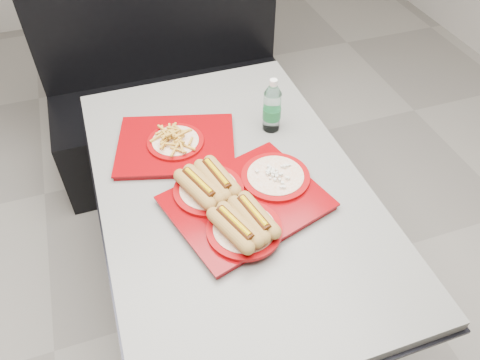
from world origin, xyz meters
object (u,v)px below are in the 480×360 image
object	(u,v)px
tray_near	(240,200)
tray_far	(176,143)
water_bottle	(272,108)
diner_table	(232,215)
booth_bench	(172,94)

from	to	relation	value
tray_near	tray_far	distance (m)	0.38
tray_far	water_bottle	world-z (taller)	water_bottle
diner_table	tray_near	xyz separation A→B (m)	(-0.01, -0.11, 0.20)
diner_table	tray_near	world-z (taller)	tray_near
diner_table	tray_near	distance (m)	0.23
tray_far	booth_bench	bearing A→B (deg)	80.75
tray_near	tray_far	bearing A→B (deg)	110.15
booth_bench	tray_near	xyz separation A→B (m)	(-0.01, -1.21, 0.39)
booth_bench	tray_near	distance (m)	1.27
water_bottle	booth_bench	bearing A→B (deg)	105.91
tray_near	tray_far	size ratio (longest dim) A/B	1.13
booth_bench	water_bottle	size ratio (longest dim) A/B	6.08
booth_bench	tray_far	world-z (taller)	booth_bench
tray_near	water_bottle	size ratio (longest dim) A/B	2.57
tray_near	tray_far	xyz separation A→B (m)	(-0.13, 0.36, -0.01)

